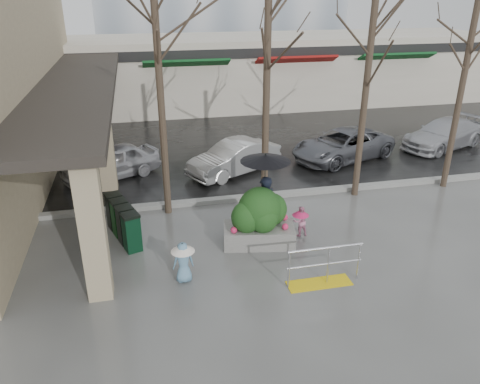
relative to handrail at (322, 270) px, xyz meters
name	(u,v)px	position (x,y,z in m)	size (l,w,h in m)	color
ground	(256,264)	(-1.36, 1.20, -0.38)	(120.00, 120.00, 0.00)	#51514F
street_asphalt	(176,93)	(-1.36, 23.20, -0.37)	(120.00, 36.00, 0.01)	black
curb	(227,199)	(-1.36, 5.20, -0.30)	(120.00, 0.30, 0.15)	gray
canopy_slab	(76,78)	(-6.16, 9.20, 3.25)	(2.80, 18.00, 0.25)	#2D2823
pillar_front	(93,229)	(-5.26, 0.70, 1.37)	(0.55, 0.55, 3.50)	tan
pillar_back	(105,142)	(-5.26, 7.20, 1.37)	(0.55, 0.55, 3.50)	tan
storefront_row	(214,72)	(0.64, 19.17, 1.64)	(34.00, 6.74, 4.00)	beige
handrail	(322,270)	(0.00, 0.00, 0.00)	(1.90, 0.50, 1.03)	yellow
tree_west	(157,49)	(-3.36, 4.80, 4.71)	(3.20, 3.20, 6.80)	#382B21
tree_midwest	(268,41)	(-0.16, 4.80, 4.86)	(3.20, 3.20, 7.00)	#382B21
tree_mideast	(370,51)	(3.14, 4.80, 4.48)	(3.20, 3.20, 6.50)	#382B21
tree_east	(473,31)	(6.64, 4.80, 5.01)	(3.20, 3.20, 7.20)	#382B21
woman	(265,190)	(-0.78, 2.57, 1.12)	(1.39, 1.39, 2.56)	black
child_pink	(300,219)	(0.28, 2.44, 0.15)	(0.49, 0.49, 0.92)	pink
child_blue	(183,259)	(-3.28, 0.85, 0.26)	(0.59, 0.59, 1.07)	#6694B5
planter	(259,217)	(-1.01, 2.23, 0.44)	(2.11, 1.32, 1.72)	slate
news_boxes	(123,221)	(-4.74, 3.36, 0.18)	(1.05, 2.02, 1.11)	#0B321C
car_a	(111,162)	(-5.21, 8.25, 0.25)	(1.49, 3.70, 1.26)	#B3B2B7
car_b	(234,158)	(-0.56, 7.72, 0.25)	(1.33, 3.82, 1.26)	silver
car_c	(343,145)	(4.18, 8.30, 0.25)	(2.09, 4.53, 1.26)	slate
car_d	(444,134)	(9.26, 8.78, 0.25)	(1.77, 4.34, 1.26)	#B6B7BC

